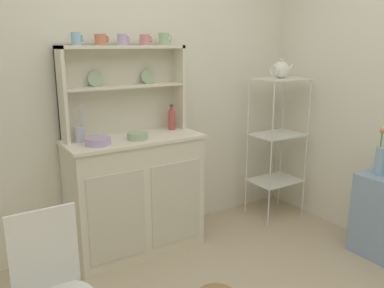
{
  "coord_description": "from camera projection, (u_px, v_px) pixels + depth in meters",
  "views": [
    {
      "loc": [
        -1.23,
        -1.24,
        1.56
      ],
      "look_at": [
        0.28,
        1.12,
        0.85
      ],
      "focal_mm": 37.09,
      "sensor_mm": 36.0,
      "label": 1
    }
  ],
  "objects": [
    {
      "name": "hutch_cabinet",
      "position": [
        136.0,
        193.0,
        3.0
      ],
      "size": [
        1.01,
        0.45,
        0.9
      ],
      "color": "silver",
      "rests_on": "ground"
    },
    {
      "name": "cup_sage_4",
      "position": [
        164.0,
        39.0,
        3.0
      ],
      "size": [
        0.1,
        0.08,
        0.09
      ],
      "color": "#9EB78E",
      "rests_on": "hutch_shelf_unit"
    },
    {
      "name": "bowl_mixing_large",
      "position": [
        98.0,
        141.0,
        2.68
      ],
      "size": [
        0.17,
        0.17,
        0.05
      ],
      "primitive_type": "cylinder",
      "color": "#B79ECC",
      "rests_on": "hutch_cabinet"
    },
    {
      "name": "cup_terracotta_1",
      "position": [
        101.0,
        40.0,
        2.74
      ],
      "size": [
        0.1,
        0.08,
        0.08
      ],
      "color": "#C67556",
      "rests_on": "hutch_shelf_unit"
    },
    {
      "name": "wire_chair",
      "position": [
        51.0,
        285.0,
        1.77
      ],
      "size": [
        0.36,
        0.36,
        0.85
      ],
      "rotation": [
        0.0,
        0.0,
        -0.1
      ],
      "color": "white",
      "rests_on": "ground"
    },
    {
      "name": "cup_lilac_2",
      "position": [
        122.0,
        40.0,
        2.82
      ],
      "size": [
        0.09,
        0.07,
        0.08
      ],
      "color": "#B79ECC",
      "rests_on": "hutch_shelf_unit"
    },
    {
      "name": "flower_vase",
      "position": [
        381.0,
        159.0,
        2.9
      ],
      "size": [
        0.08,
        0.08,
        0.36
      ],
      "color": "#8EB2D1",
      "rests_on": "side_shelf_blue"
    },
    {
      "name": "cup_sky_0",
      "position": [
        76.0,
        39.0,
        2.65
      ],
      "size": [
        0.08,
        0.07,
        0.08
      ],
      "color": "#8EB2D1",
      "rests_on": "hutch_shelf_unit"
    },
    {
      "name": "cup_rose_3",
      "position": [
        145.0,
        40.0,
        2.92
      ],
      "size": [
        0.09,
        0.08,
        0.08
      ],
      "color": "#D17A84",
      "rests_on": "hutch_shelf_unit"
    },
    {
      "name": "bakers_rack",
      "position": [
        278.0,
        132.0,
        3.54
      ],
      "size": [
        0.45,
        0.33,
        1.27
      ],
      "color": "silver",
      "rests_on": "ground"
    },
    {
      "name": "porcelain_teapot",
      "position": [
        281.0,
        70.0,
        3.41
      ],
      "size": [
        0.23,
        0.14,
        0.17
      ],
      "color": "white",
      "rests_on": "bakers_rack"
    },
    {
      "name": "utensil_jar",
      "position": [
        79.0,
        134.0,
        2.75
      ],
      "size": [
        0.08,
        0.08,
        0.25
      ],
      "color": "#B2B7C6",
      "rests_on": "hutch_cabinet"
    },
    {
      "name": "bowl_floral_medium",
      "position": [
        138.0,
        136.0,
        2.83
      ],
      "size": [
        0.15,
        0.15,
        0.05
      ],
      "primitive_type": "cylinder",
      "color": "#9EB78E",
      "rests_on": "hutch_cabinet"
    },
    {
      "name": "hutch_shelf_unit",
      "position": [
        122.0,
        83.0,
        2.93
      ],
      "size": [
        0.94,
        0.18,
        0.65
      ],
      "color": "beige",
      "rests_on": "hutch_cabinet"
    },
    {
      "name": "wall_back",
      "position": [
        126.0,
        86.0,
        3.06
      ],
      "size": [
        3.84,
        0.05,
        2.5
      ],
      "primitive_type": "cube",
      "color": "silver",
      "rests_on": "ground"
    },
    {
      "name": "jam_bottle",
      "position": [
        172.0,
        119.0,
        3.14
      ],
      "size": [
        0.06,
        0.06,
        0.2
      ],
      "color": "#B74C47",
      "rests_on": "hutch_cabinet"
    }
  ]
}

